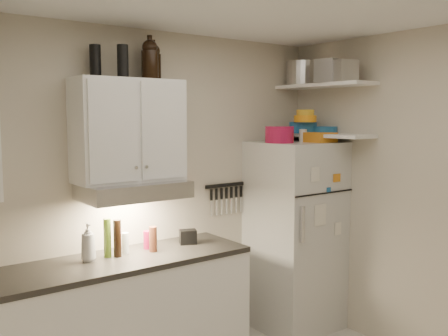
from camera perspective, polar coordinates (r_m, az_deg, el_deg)
back_wall at (r=4.07m, az=-7.98°, el=-3.00°), size 3.20×0.02×2.60m
right_wall at (r=4.12m, az=23.31°, el=-3.33°), size 0.02×3.00×2.60m
base_cabinet at (r=3.81m, az=-13.04°, el=-17.23°), size 2.10×0.60×0.88m
countertop at (r=3.65m, az=-13.21°, el=-10.58°), size 2.10×0.62×0.04m
upper_cabinet at (r=3.73m, az=-10.85°, el=4.23°), size 0.80×0.33×0.75m
range_hood at (r=3.71m, az=-10.28°, el=-2.51°), size 0.76×0.46×0.12m
fridge at (r=4.63m, az=8.11°, el=-7.61°), size 0.70×0.68×1.70m
shelf_hi at (r=4.56m, az=11.39°, el=9.23°), size 0.30×0.95×0.03m
shelf_lo at (r=4.55m, az=11.27°, el=3.70°), size 0.30×0.95×0.03m
knife_strip at (r=4.43m, az=0.15°, el=-1.97°), size 0.42×0.02×0.03m
dutch_oven at (r=4.32m, az=6.36°, el=3.82°), size 0.28×0.28×0.14m
book_stack at (r=4.49m, az=10.79°, el=3.47°), size 0.22×0.27×0.09m
spice_jar at (r=4.52m, az=9.02°, el=3.69°), size 0.09×0.09×0.11m
stock_pot at (r=4.84m, az=8.99°, el=10.60°), size 0.41×0.41×0.23m
tin_a at (r=4.44m, az=11.86°, el=10.79°), size 0.23×0.22×0.20m
tin_b at (r=4.35m, az=13.53°, el=10.72°), size 0.22×0.22×0.18m
bowl_teal at (r=4.64m, az=9.02°, el=4.59°), size 0.25×0.25×0.10m
bowl_orange at (r=4.54m, az=9.26°, el=5.58°), size 0.20×0.20×0.06m
bowl_yellow at (r=4.54m, az=9.27°, el=6.28°), size 0.16×0.16×0.05m
plates at (r=4.64m, az=11.31°, el=4.30°), size 0.33×0.33×0.06m
growler_a at (r=3.79m, az=-8.47°, el=12.22°), size 0.16×0.16×0.30m
growler_b at (r=3.92m, az=-8.11°, el=11.92°), size 0.16×0.16×0.28m
thermos_a at (r=3.68m, az=-11.49°, el=11.86°), size 0.10×0.10×0.23m
thermos_b at (r=3.71m, az=-14.50°, el=11.73°), size 0.11×0.11×0.23m
soap_bottle at (r=3.63m, az=-15.27°, el=-7.96°), size 0.12×0.13×0.30m
pepper_mill at (r=3.80m, az=-8.12°, el=-8.05°), size 0.06×0.06×0.19m
oil_bottle at (r=3.70m, az=-13.19°, el=-7.80°), size 0.06×0.06×0.28m
vinegar_bottle at (r=3.70m, az=-12.09°, el=-7.87°), size 0.06×0.06×0.27m
clear_bottle at (r=3.79m, az=-11.21°, el=-8.42°), size 0.06×0.06×0.16m
red_jar at (r=3.90m, az=-8.70°, el=-8.11°), size 0.08×0.08×0.14m
caddy at (r=4.00m, az=-4.15°, el=-7.85°), size 0.16×0.14×0.11m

